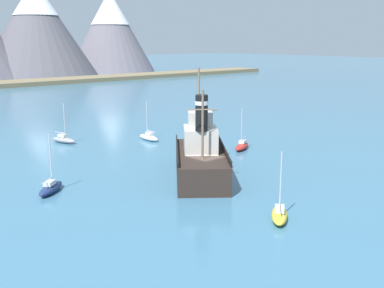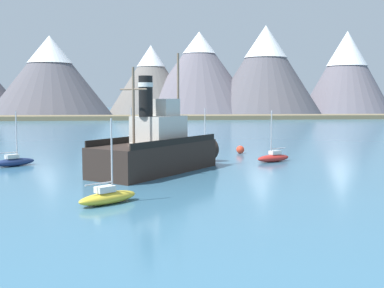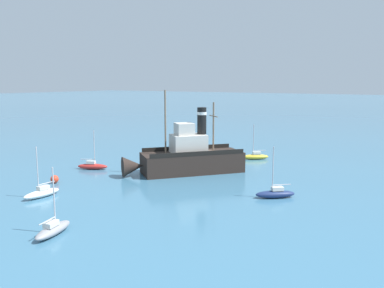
# 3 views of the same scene
# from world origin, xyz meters

# --- Properties ---
(ground_plane) EXTENTS (600.00, 600.00, 0.00)m
(ground_plane) POSITION_xyz_m (0.00, 0.00, 0.00)
(ground_plane) COLOR teal
(mountain_ridge) EXTENTS (190.43, 53.18, 32.10)m
(mountain_ridge) POSITION_xyz_m (7.35, 135.62, 14.30)
(mountain_ridge) COLOR #56545B
(mountain_ridge) RESTS_ON ground
(shoreline_strip) EXTENTS (240.00, 12.00, 1.20)m
(shoreline_strip) POSITION_xyz_m (0.00, 102.19, 0.60)
(shoreline_strip) COLOR #7A6B4C
(shoreline_strip) RESTS_ON ground
(old_tugboat) EXTENTS (11.75, 13.27, 9.90)m
(old_tugboat) POSITION_xyz_m (1.24, 2.03, 1.83)
(old_tugboat) COLOR #2D231E
(old_tugboat) RESTS_ON ground
(sailboat_navy) EXTENTS (3.62, 3.28, 4.90)m
(sailboat_navy) POSITION_xyz_m (-11.59, 6.54, 0.43)
(sailboat_navy) COLOR navy
(sailboat_navy) RESTS_ON ground
(sailboat_yellow) EXTENTS (3.67, 3.20, 4.90)m
(sailboat_yellow) POSITION_xyz_m (-2.31, -10.08, 0.43)
(sailboat_yellow) COLOR gold
(sailboat_yellow) RESTS_ON ground
(sailboat_red) EXTENTS (3.89, 2.67, 4.90)m
(sailboat_red) POSITION_xyz_m (12.28, 6.82, 0.43)
(sailboat_red) COLOR #B22823
(sailboat_red) RESTS_ON ground
(sailboat_white) EXTENTS (1.29, 3.85, 4.90)m
(sailboat_white) POSITION_xyz_m (7.29, 18.19, 0.43)
(sailboat_white) COLOR white
(sailboat_white) RESTS_ON ground
(sailboat_grey) EXTENTS (2.07, 3.96, 4.90)m
(sailboat_grey) POSITION_xyz_m (-1.47, 23.97, 0.43)
(sailboat_grey) COLOR gray
(sailboat_grey) RESTS_ON ground
(mooring_buoy) EXTENTS (0.87, 0.87, 0.87)m
(mooring_buoy) POSITION_xyz_m (10.60, 14.00, 0.44)
(mooring_buoy) COLOR red
(mooring_buoy) RESTS_ON ground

